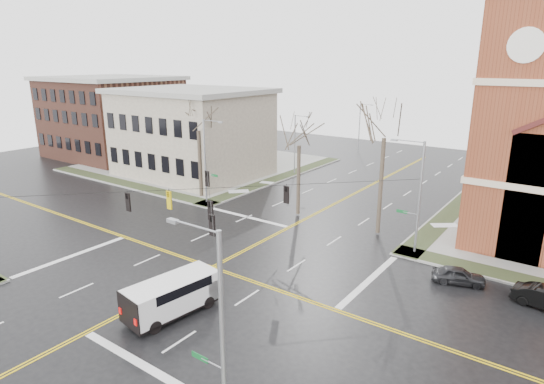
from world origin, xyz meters
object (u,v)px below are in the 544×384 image
Objects in this scene: signal_pole_nw at (206,159)px; tree_nw_near at (299,141)px; streetlight_north_b at (360,125)px; cargo_van at (176,293)px; signal_pole_ne at (418,194)px; streetlight_north_a at (296,142)px; signal_pole_se at (219,331)px; tree_ne at (385,131)px; tree_nw_far at (198,126)px; parked_car_a at (458,275)px.

tree_nw_near is (10.10, 2.41, 2.60)m from signal_pole_nw.
cargo_van is (13.22, -53.94, -3.14)m from streetlight_north_b.
signal_pole_nw is (-22.64, 0.00, 0.00)m from signal_pole_ne.
streetlight_north_a is at bearing 143.10° from signal_pole_ne.
signal_pole_se is 1.12× the size of streetlight_north_a.
signal_pole_nw is 1.12× the size of streetlight_north_a.
tree_nw_near is 8.77m from tree_ne.
streetlight_north_b is (-21.97, 36.50, -0.48)m from signal_pole_ne.
cargo_van is at bearing -103.76° from tree_ne.
tree_nw_far is 1.07× the size of tree_nw_near.
signal_pole_nw is at bearing 137.01° from cargo_van.
tree_ne is at bearing 6.78° from signal_pole_nw.
streetlight_north_b is at bearing 110.27° from signal_pole_se.
streetlight_north_a is at bearing 119.75° from cargo_van.
parked_car_a is 0.34× the size of tree_nw_near.
tree_nw_near is 0.81× the size of tree_ne.
parked_car_a is at bearing -33.65° from tree_ne.
tree_ne is at bearing 98.88° from signal_pole_se.
tree_ne is at bearing -38.37° from streetlight_north_a.
streetlight_north_a is (0.67, 16.50, -0.48)m from signal_pole_nw.
signal_pole_nw is 1.00× the size of signal_pole_se.
cargo_van is 21.73m from tree_ne.
tree_nw_near is at bearing 169.11° from signal_pole_ne.
streetlight_north_b is at bearing 105.47° from tree_nw_near.
tree_ne reaches higher than cargo_van.
signal_pole_ne and signal_pole_se have the same top height.
signal_pole_se is at bearing 149.71° from parked_car_a.
tree_ne is at bearing 38.63° from parked_car_a.
tree_nw_far is at bearing -177.52° from tree_ne.
signal_pole_se is 2.54× the size of parked_car_a.
cargo_van reaches higher than parked_car_a.
signal_pole_ne is 1.45× the size of cargo_van.
cargo_van is (13.22, -33.94, -3.14)m from streetlight_north_a.
signal_pole_nw is 0.86× the size of tree_nw_near.
signal_pole_se is (0.00, -23.00, 0.00)m from signal_pole_ne.
signal_pole_se is at bearing -44.29° from tree_nw_far.
streetlight_north_a is 36.55m from cargo_van.
streetlight_north_a is 23.49m from tree_ne.
cargo_van is at bearing -116.67° from signal_pole_ne.
tree_ne is (8.60, -0.19, 1.70)m from tree_nw_near.
tree_nw_far reaches higher than signal_pole_ne.
cargo_van is at bearing -51.46° from signal_pole_nw.
tree_ne is (18.70, 2.22, 4.30)m from signal_pole_nw.
tree_ne reaches higher than tree_nw_far.
signal_pole_nw reaches higher than parked_car_a.
signal_pole_nw is 16.52m from streetlight_north_a.
tree_nw_near is (-12.54, 2.41, 2.60)m from signal_pole_ne.
tree_nw_near is (-16.93, 5.73, 6.94)m from parked_car_a.
signal_pole_se is at bearing -23.96° from cargo_van.
streetlight_north_a is at bearing 87.68° from signal_pole_nw.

